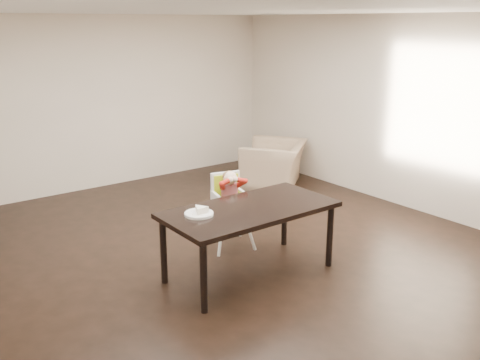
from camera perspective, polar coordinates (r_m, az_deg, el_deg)
name	(u,v)px	position (r m, az deg, el deg)	size (l,w,h in m)	color
ground	(236,256)	(6.21, -0.45, -8.07)	(7.00, 7.00, 0.00)	black
room_walls	(235,94)	(5.69, -0.49, 9.17)	(6.02, 7.02, 2.71)	beige
dining_table	(250,215)	(5.53, 1.04, -3.71)	(1.80, 0.90, 0.75)	black
high_chair	(229,193)	(6.26, -1.19, -1.41)	(0.47, 0.47, 0.93)	white
plate	(200,212)	(5.30, -4.34, -3.45)	(0.38, 0.38, 0.08)	white
armchair	(274,156)	(8.77, 3.67, 2.53)	(1.08, 0.70, 0.94)	tan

